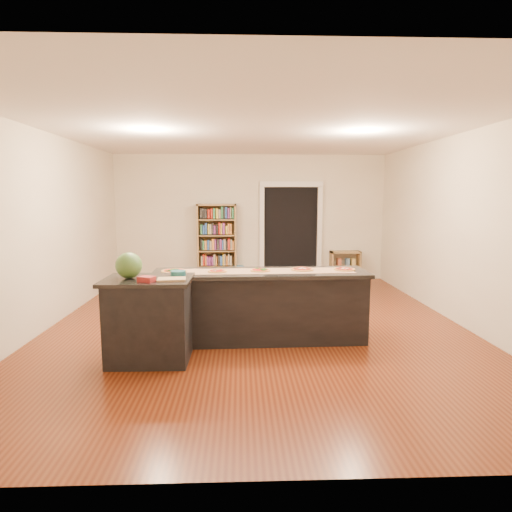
{
  "coord_description": "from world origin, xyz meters",
  "views": [
    {
      "loc": [
        -0.23,
        -6.11,
        1.88
      ],
      "look_at": [
        0.0,
        0.2,
        1.0
      ],
      "focal_mm": 30.0,
      "sensor_mm": 36.0,
      "label": 1
    }
  ],
  "objects_px": {
    "bookshelf": "(217,243)",
    "low_shelf": "(345,266)",
    "side_counter": "(149,320)",
    "kitchen_island": "(260,305)",
    "watermelon": "(129,265)",
    "waste_bin": "(238,274)"
  },
  "relations": [
    {
      "from": "bookshelf",
      "to": "low_shelf",
      "type": "bearing_deg",
      "value": 0.2
    },
    {
      "from": "bookshelf",
      "to": "side_counter",
      "type": "bearing_deg",
      "value": -96.5
    },
    {
      "from": "kitchen_island",
      "to": "side_counter",
      "type": "distance_m",
      "value": 1.48
    },
    {
      "from": "side_counter",
      "to": "low_shelf",
      "type": "height_order",
      "value": "side_counter"
    },
    {
      "from": "side_counter",
      "to": "watermelon",
      "type": "distance_m",
      "value": 0.66
    },
    {
      "from": "watermelon",
      "to": "side_counter",
      "type": "bearing_deg",
      "value": -0.37
    },
    {
      "from": "side_counter",
      "to": "waste_bin",
      "type": "distance_m",
      "value": 4.7
    },
    {
      "from": "waste_bin",
      "to": "side_counter",
      "type": "bearing_deg",
      "value": -102.3
    },
    {
      "from": "low_shelf",
      "to": "watermelon",
      "type": "relative_size",
      "value": 2.26
    },
    {
      "from": "kitchen_island",
      "to": "watermelon",
      "type": "distance_m",
      "value": 1.78
    },
    {
      "from": "low_shelf",
      "to": "waste_bin",
      "type": "distance_m",
      "value": 2.41
    },
    {
      "from": "low_shelf",
      "to": "waste_bin",
      "type": "height_order",
      "value": "low_shelf"
    },
    {
      "from": "low_shelf",
      "to": "side_counter",
      "type": "bearing_deg",
      "value": -126.17
    },
    {
      "from": "kitchen_island",
      "to": "watermelon",
      "type": "bearing_deg",
      "value": -156.61
    },
    {
      "from": "waste_bin",
      "to": "watermelon",
      "type": "bearing_deg",
      "value": -104.71
    },
    {
      "from": "bookshelf",
      "to": "waste_bin",
      "type": "distance_m",
      "value": 0.83
    },
    {
      "from": "bookshelf",
      "to": "waste_bin",
      "type": "xyz_separation_m",
      "value": [
        0.47,
        -0.06,
        -0.68
      ]
    },
    {
      "from": "bookshelf",
      "to": "low_shelf",
      "type": "distance_m",
      "value": 2.92
    },
    {
      "from": "waste_bin",
      "to": "kitchen_island",
      "type": "bearing_deg",
      "value": -85.53
    },
    {
      "from": "waste_bin",
      "to": "watermelon",
      "type": "height_order",
      "value": "watermelon"
    },
    {
      "from": "watermelon",
      "to": "kitchen_island",
      "type": "bearing_deg",
      "value": 24.72
    },
    {
      "from": "kitchen_island",
      "to": "low_shelf",
      "type": "distance_m",
      "value": 4.48
    }
  ]
}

